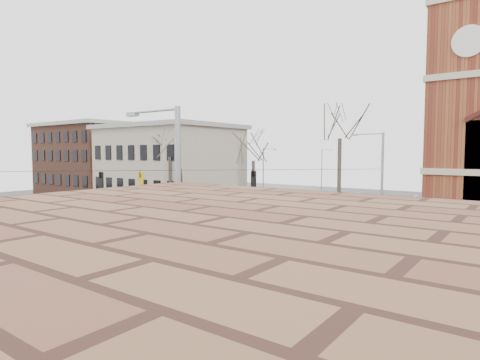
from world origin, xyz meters
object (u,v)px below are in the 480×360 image
Objects in this scene: streetlight_north_a at (264,173)px; tree_ne at (340,132)px; signal_pole_nw at (181,175)px; tree_nw_near at (253,157)px; cargo_van at (215,236)px; tree_nw_far at (170,153)px; signal_pole_se at (175,226)px; parked_car_a at (448,255)px; streetlight_north_b at (322,169)px; signal_pole_ne at (380,184)px.

tree_ne is (17.47, -14.04, 4.93)m from streetlight_north_a.
signal_pole_nw is 9.23m from tree_nw_near.
tree_nw_far is (-16.41, 11.04, 6.26)m from cargo_van.
signal_pole_nw is 32.28m from signal_pole_se.
tree_ne reaches higher than cargo_van.
signal_pole_se is at bearing -43.28° from tree_nw_far.
signal_pole_nw is 28.70m from parked_car_a.
tree_nw_far is (-3.80, -15.22, 2.96)m from streetlight_north_a.
streetlight_north_a is (-21.97, 39.50, -0.48)m from signal_pole_se.
cargo_van is 0.54× the size of tree_nw_far.
streetlight_north_b is (0.67, 36.50, -0.48)m from signal_pole_nw.
tree_nw_far is 1.05× the size of tree_nw_near.
signal_pole_ne is 1.00× the size of signal_pole_se.
cargo_van is (-9.37, -9.77, -3.78)m from signal_pole_ne.
cargo_van is 13.92m from tree_nw_near.
parked_car_a is 0.30× the size of tree_nw_far.
parked_car_a is 0.24× the size of tree_ne.
signal_pole_nw reaches higher than streetlight_north_b.
streetlight_north_a is 15.97m from tree_nw_far.
signal_pole_ne is at bearing -2.83° from tree_nw_far.
signal_pole_ne is 14.05m from cargo_van.
parked_car_a is (28.23, -2.69, -4.42)m from signal_pole_nw.
parked_car_a is (27.56, -19.19, -3.94)m from streetlight_north_a.
tree_nw_near is (-4.52, 11.76, 5.92)m from cargo_van.
signal_pole_se is at bearing -60.91° from streetlight_north_a.
streetlight_north_a is 16.81m from tree_nw_near.
tree_ne reaches higher than streetlight_north_a.
signal_pole_nw reaches higher than streetlight_north_a.
tree_nw_near is at bearing 99.53° from cargo_van.
signal_pole_nw is 36.51m from streetlight_north_b.
signal_pole_nw is 1.64× the size of cargo_van.
signal_pole_se is 21.52m from parked_car_a.
streetlight_north_a is at bearing 104.12° from cargo_van.
signal_pole_ne and signal_pole_se have the same top height.
tree_nw_near is (11.89, 0.72, -0.34)m from tree_nw_far.
signal_pole_nw is at bearing -167.18° from tree_nw_near.
signal_pole_se is 2.88× the size of parked_car_a.
streetlight_north_b is at bearing 103.19° from tree_nw_near.
tree_nw_near is 9.68m from tree_ne.
tree_nw_far is (-25.78, 24.28, 2.48)m from signal_pole_se.
parked_car_a is at bearing 13.80° from cargo_van.
tree_ne is at bearing 63.82° from parked_car_a.
streetlight_north_b is 48.07m from parked_car_a.
tree_ne is at bearing 100.03° from signal_pole_se.
tree_nw_near reaches higher than parked_car_a.
tree_ne reaches higher than streetlight_north_b.
signal_pole_se reaches higher than cargo_van.
signal_pole_ne is at bearing -8.16° from tree_nw_near.
cargo_van is at bearing -64.36° from streetlight_north_a.
tree_nw_far is at bearing -176.82° from tree_ne.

